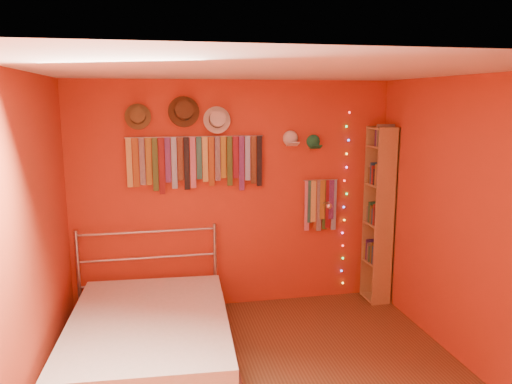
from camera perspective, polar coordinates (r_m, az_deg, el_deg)
back_wall at (r=5.48m, az=-2.51°, el=-0.44°), size 3.50×0.02×2.50m
right_wall at (r=4.54m, az=23.83°, el=-3.71°), size 0.02×3.50×2.50m
left_wall at (r=3.82m, az=-24.89°, el=-6.39°), size 0.02×3.50×2.50m
ceiling at (r=3.67m, az=1.86°, el=13.70°), size 3.50×3.50×0.02m
tie_rack at (r=5.30m, az=-6.89°, el=3.65°), size 1.45×0.03×0.60m
small_tie_rack at (r=5.68m, az=7.41°, el=-1.24°), size 0.40×0.03×0.59m
fedora_olive at (r=5.22m, az=-13.37°, el=8.45°), size 0.27×0.14×0.26m
fedora_brown at (r=5.22m, az=-8.23°, el=9.16°), size 0.32×0.17×0.32m
fedora_white at (r=5.26m, az=-4.44°, el=8.29°), size 0.29×0.16×0.28m
cap_white at (r=5.48m, az=3.95°, el=6.12°), size 0.17×0.22×0.17m
cap_green at (r=5.56m, az=6.55°, el=5.73°), size 0.17×0.21×0.17m
fairy_lights at (r=5.80m, az=10.12°, el=-0.97°), size 0.06×0.02×2.02m
reading_lamp at (r=5.54m, az=8.21°, el=-1.53°), size 0.07×0.29×0.09m
bookshelf at (r=5.82m, az=14.21°, el=-2.44°), size 0.25×0.34×2.00m
bed at (r=4.68m, az=-12.09°, el=-15.95°), size 1.57×2.05×0.97m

